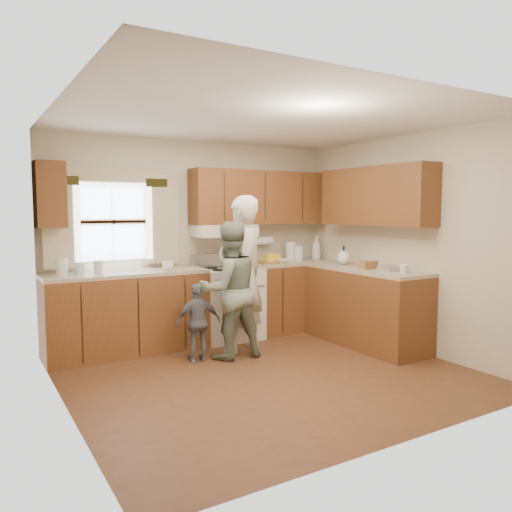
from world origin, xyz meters
TOP-DOWN VIEW (x-y plane):
  - room at (0.00, 0.00)m, footprint 3.80×3.80m
  - kitchen_fixtures at (0.61, 1.08)m, footprint 3.80×2.25m
  - stove at (0.30, 1.44)m, footprint 0.76×0.67m
  - woman_left at (0.17, 0.85)m, footprint 0.75×0.60m
  - woman_right at (-0.07, 0.70)m, footprint 0.77×0.61m
  - child at (-0.41, 0.76)m, footprint 0.52×0.27m

SIDE VIEW (x-z plane):
  - child at x=-0.41m, z-range 0.00..0.85m
  - stove at x=0.30m, z-range -0.07..1.00m
  - woman_right at x=-0.07m, z-range 0.00..1.51m
  - kitchen_fixtures at x=0.61m, z-range -0.24..1.91m
  - woman_left at x=0.17m, z-range 0.00..1.80m
  - room at x=0.00m, z-range -0.65..3.15m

